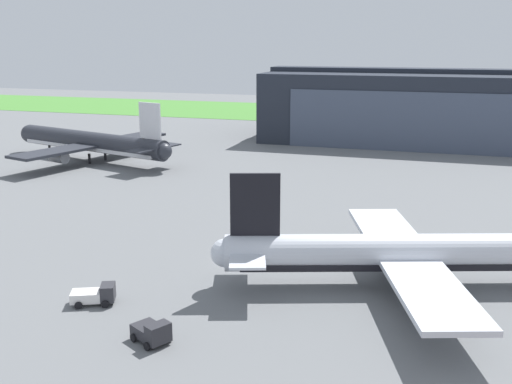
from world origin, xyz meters
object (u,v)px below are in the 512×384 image
Objects in this scene: airliner_near_right at (413,253)px; baggage_tug at (95,295)px; maintenance_hangar at (412,107)px; airliner_far_right at (91,142)px; stair_truck at (152,332)px.

baggage_tug is (-30.45, -14.32, -2.80)m from airliner_near_right.
maintenance_hangar reaches higher than airliner_far_right.
baggage_tug is at bearing -154.81° from airliner_near_right.
baggage_tug is (41.79, -65.21, -3.20)m from airliner_far_right.
airliner_far_right is at bearing 122.65° from baggage_tug.
airliner_far_right is 87.30m from stair_truck.
airliner_far_right is (-65.92, -49.79, -4.92)m from maintenance_hangar.
airliner_far_right is 88.36m from airliner_near_right.
airliner_far_right is 9.36× the size of baggage_tug.
airliner_near_right is 29.20m from stair_truck.
maintenance_hangar is 117.78m from baggage_tug.
airliner_far_right reaches higher than baggage_tug.
stair_truck reaches higher than baggage_tug.
maintenance_hangar is 82.76m from airliner_far_right.
stair_truck is (51.03, -70.76, -3.18)m from airliner_far_right.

